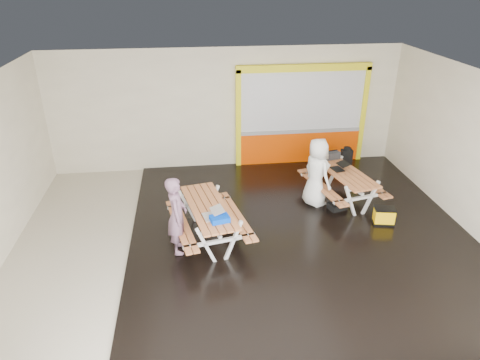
{
  "coord_description": "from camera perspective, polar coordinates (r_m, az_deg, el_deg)",
  "views": [
    {
      "loc": [
        -1.12,
        -8.03,
        5.38
      ],
      "look_at": [
        0.0,
        0.9,
        1.0
      ],
      "focal_mm": 32.51,
      "sensor_mm": 36.0,
      "label": 1
    }
  ],
  "objects": [
    {
      "name": "room",
      "position": [
        8.88,
        0.72,
        1.83
      ],
      "size": [
        10.02,
        8.02,
        3.52
      ],
      "color": "#BEB4A1",
      "rests_on": "ground"
    },
    {
      "name": "deck",
      "position": [
        9.94,
        7.88,
        -6.93
      ],
      "size": [
        7.5,
        7.98,
        0.05
      ],
      "primitive_type": "cube",
      "color": "black",
      "rests_on": "room"
    },
    {
      "name": "kiosk",
      "position": [
        13.02,
        8.05,
        8.1
      ],
      "size": [
        3.88,
        0.16,
        3.0
      ],
      "color": "#EC4400",
      "rests_on": "room"
    },
    {
      "name": "picnic_table_left",
      "position": [
        9.32,
        -4.13,
        -4.51
      ],
      "size": [
        1.88,
        2.43,
        0.87
      ],
      "color": "#D07B45",
      "rests_on": "deck"
    },
    {
      "name": "picnic_table_right",
      "position": [
        11.2,
        13.35,
        0.26
      ],
      "size": [
        1.89,
        2.41,
        0.86
      ],
      "color": "#D07B45",
      "rests_on": "deck"
    },
    {
      "name": "person_left",
      "position": [
        8.87,
        -8.28,
        -4.62
      ],
      "size": [
        0.42,
        0.62,
        1.67
      ],
      "primitive_type": "imported",
      "rotation": [
        0.0,
        0.0,
        1.54
      ],
      "color": "#7A566F",
      "rests_on": "deck"
    },
    {
      "name": "person_right",
      "position": [
        10.78,
        10.04,
        0.96
      ],
      "size": [
        0.84,
        1.0,
        1.75
      ],
      "primitive_type": "imported",
      "rotation": [
        0.0,
        0.0,
        1.95
      ],
      "color": "white",
      "rests_on": "deck"
    },
    {
      "name": "laptop_left",
      "position": [
        8.8,
        -3.63,
        -4.5
      ],
      "size": [
        0.48,
        0.45,
        0.17
      ],
      "color": "silver",
      "rests_on": "picnic_table_left"
    },
    {
      "name": "laptop_right",
      "position": [
        11.16,
        12.92,
        1.64
      ],
      "size": [
        0.46,
        0.42,
        0.16
      ],
      "color": "black",
      "rests_on": "picnic_table_right"
    },
    {
      "name": "blue_pouch",
      "position": [
        8.65,
        -2.69,
        -5.1
      ],
      "size": [
        0.42,
        0.34,
        0.11
      ],
      "primitive_type": "cube",
      "rotation": [
        0.0,
        0.0,
        0.23
      ],
      "color": "#0037C6",
      "rests_on": "picnic_table_left"
    },
    {
      "name": "toolbox",
      "position": [
        11.73,
        11.93,
        3.18
      ],
      "size": [
        0.46,
        0.31,
        0.24
      ],
      "color": "black",
      "rests_on": "picnic_table_right"
    },
    {
      "name": "backpack",
      "position": [
        12.23,
        13.8,
        3.08
      ],
      "size": [
        0.3,
        0.2,
        0.5
      ],
      "color": "black",
      "rests_on": "picnic_table_right"
    },
    {
      "name": "dark_case",
      "position": [
        10.97,
        12.63,
        -3.36
      ],
      "size": [
        0.48,
        0.41,
        0.15
      ],
      "primitive_type": "cube",
      "rotation": [
        0.0,
        0.0,
        0.3
      ],
      "color": "black",
      "rests_on": "deck"
    },
    {
      "name": "fluke_bag",
      "position": [
        10.59,
        18.37,
        -4.5
      ],
      "size": [
        0.52,
        0.39,
        0.41
      ],
      "color": "black",
      "rests_on": "deck"
    }
  ]
}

